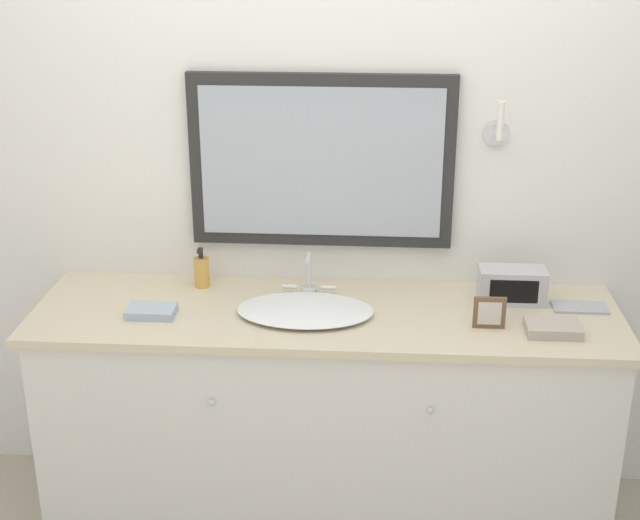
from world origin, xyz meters
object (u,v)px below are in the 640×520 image
Objects in this scene: appliance_box at (512,286)px; picture_frame at (489,313)px; soap_bottle at (202,271)px; sink_basin at (305,309)px.

appliance_box is 2.10× the size of picture_frame.
appliance_box is at bearing 65.13° from picture_frame.
soap_bottle reaches higher than appliance_box.
picture_frame is at bearing -15.43° from soap_bottle.
picture_frame is at bearing -6.54° from sink_basin.
sink_basin is 2.02× the size of appliance_box.
soap_bottle is 1.11m from picture_frame.
appliance_box is 0.25m from picture_frame.
appliance_box is (0.75, 0.16, 0.05)m from sink_basin.
sink_basin is at bearing -27.72° from soap_bottle.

